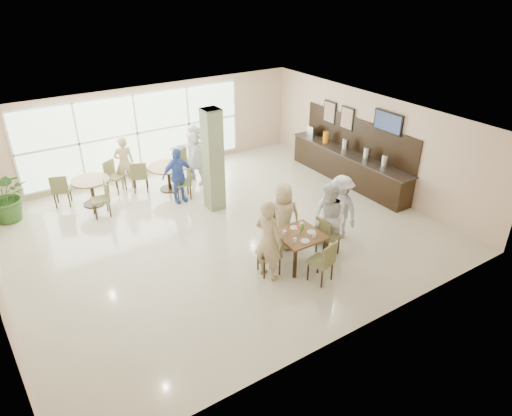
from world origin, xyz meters
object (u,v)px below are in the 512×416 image
teen_left (268,240)px  teen_standing (340,207)px  adult_b (195,154)px  teen_far (283,217)px  adult_a (178,176)px  round_table_right (168,171)px  adult_standing (124,163)px  potted_plant (7,196)px  teen_right (329,219)px  main_table (299,237)px  buffet_counter (348,165)px  round_table_left (91,186)px

teen_left → teen_standing: 2.42m
adult_b → teen_far: bearing=-23.2°
adult_a → teen_standing: bearing=-60.8°
round_table_right → adult_standing: size_ratio=0.72×
potted_plant → teen_right: (5.98, -5.71, 0.17)m
main_table → buffet_counter: size_ratio=0.21×
round_table_right → teen_far: size_ratio=0.71×
potted_plant → adult_b: adult_b is taller
round_table_left → teen_left: (2.21, -5.49, 0.35)m
round_table_right → teen_far: 4.56m
teen_left → main_table: bearing=-104.1°
main_table → teen_far: size_ratio=0.59×
adult_standing → round_table_right: bearing=149.7°
buffet_counter → teen_right: (-3.16, -2.71, 0.32)m
potted_plant → teen_left: bearing=-53.4°
teen_far → teen_right: teen_right is taller
round_table_left → round_table_right: 2.21m
main_table → teen_standing: 1.58m
buffet_counter → teen_left: (-4.86, -2.74, 0.35)m
round_table_left → round_table_right: bearing=-7.0°
round_table_right → adult_a: 0.92m
buffet_counter → adult_a: buffet_counter is taller
main_table → teen_right: teen_right is taller
teen_far → adult_standing: size_ratio=1.02×
main_table → teen_standing: size_ratio=0.60×
round_table_left → teen_standing: size_ratio=0.64×
teen_left → adult_b: size_ratio=1.01×
buffet_counter → teen_standing: size_ratio=2.88×
potted_plant → adult_a: bearing=-18.8°
main_table → teen_far: teen_far is taller
adult_standing → teen_right: bearing=122.1°
buffet_counter → potted_plant: 9.62m
round_table_right → teen_left: 5.23m
round_table_left → adult_a: adult_a is taller
round_table_right → teen_right: size_ratio=0.67×
buffet_counter → adult_b: buffet_counter is taller
buffet_counter → adult_a: 5.22m
teen_left → teen_right: bearing=-106.2°
round_table_right → teen_right: bearing=-71.6°
round_table_right → adult_b: bearing=6.2°
potted_plant → teen_far: size_ratio=0.85×
teen_right → teen_far: bearing=-141.5°
round_table_left → adult_b: 3.15m
teen_left → adult_b: teen_left is taller
buffet_counter → adult_standing: bearing=151.0°
teen_right → teen_standing: teen_right is taller
round_table_right → round_table_left: bearing=173.0°
main_table → round_table_left: bearing=119.4°
adult_a → adult_standing: adult_standing is taller
main_table → teen_right: bearing=-1.0°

